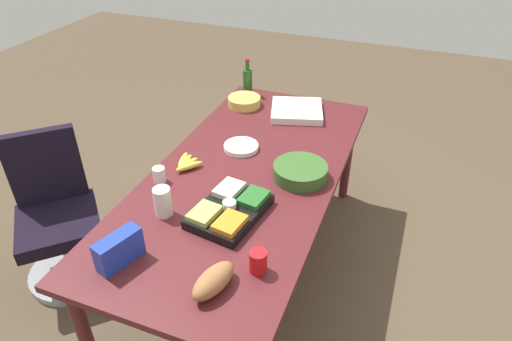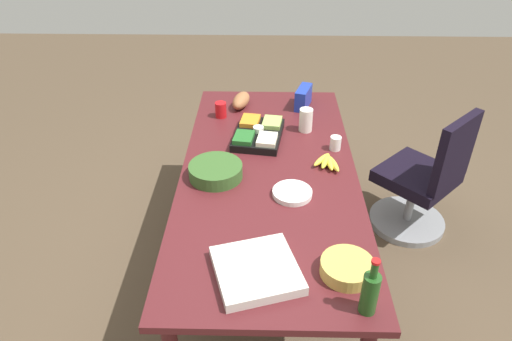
{
  "view_description": "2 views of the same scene",
  "coord_description": "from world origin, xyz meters",
  "px_view_note": "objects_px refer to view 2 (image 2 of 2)",
  "views": [
    {
      "loc": [
        -2.02,
        -0.85,
        2.3
      ],
      "look_at": [
        -0.03,
        -0.08,
        0.85
      ],
      "focal_mm": 31.78,
      "sensor_mm": 36.0,
      "label": 1
    },
    {
      "loc": [
        2.32,
        -0.03,
        2.36
      ],
      "look_at": [
        0.1,
        -0.07,
        0.86
      ],
      "focal_mm": 32.95,
      "sensor_mm": 36.0,
      "label": 2
    }
  ],
  "objects_px": {
    "red_solo_cup": "(221,110)",
    "chip_bag_blue": "(303,97)",
    "paper_plate_stack": "(292,193)",
    "bread_loaf": "(241,100)",
    "veggie_tray": "(258,134)",
    "banana_bunch": "(328,162)",
    "chip_bowl": "(347,268)",
    "conference_table": "(269,181)",
    "wine_bottle": "(370,292)",
    "salad_bowl": "(216,171)",
    "office_chair": "(422,186)",
    "paper_cup": "(335,143)",
    "pizza_box": "(257,270)",
    "mayo_jar": "(306,120)"
  },
  "relations": [
    {
      "from": "red_solo_cup",
      "to": "chip_bag_blue",
      "type": "height_order",
      "value": "chip_bag_blue"
    },
    {
      "from": "paper_plate_stack",
      "to": "bread_loaf",
      "type": "height_order",
      "value": "bread_loaf"
    },
    {
      "from": "veggie_tray",
      "to": "banana_bunch",
      "type": "xyz_separation_m",
      "value": [
        0.32,
        0.42,
        -0.01
      ]
    },
    {
      "from": "paper_plate_stack",
      "to": "chip_bowl",
      "type": "height_order",
      "value": "chip_bowl"
    },
    {
      "from": "banana_bunch",
      "to": "chip_bowl",
      "type": "distance_m",
      "value": 0.89
    },
    {
      "from": "conference_table",
      "to": "bread_loaf",
      "type": "xyz_separation_m",
      "value": [
        -0.86,
        -0.21,
        0.12
      ]
    },
    {
      "from": "banana_bunch",
      "to": "chip_bowl",
      "type": "height_order",
      "value": "chip_bowl"
    },
    {
      "from": "wine_bottle",
      "to": "salad_bowl",
      "type": "xyz_separation_m",
      "value": [
        -0.95,
        -0.71,
        -0.07
      ]
    },
    {
      "from": "office_chair",
      "to": "chip_bag_blue",
      "type": "relative_size",
      "value": 4.48
    },
    {
      "from": "chip_bag_blue",
      "to": "paper_cup",
      "type": "xyz_separation_m",
      "value": [
        0.61,
        0.17,
        -0.03
      ]
    },
    {
      "from": "banana_bunch",
      "to": "salad_bowl",
      "type": "height_order",
      "value": "salad_bowl"
    },
    {
      "from": "office_chair",
      "to": "veggie_tray",
      "type": "height_order",
      "value": "office_chair"
    },
    {
      "from": "bread_loaf",
      "to": "pizza_box",
      "type": "bearing_deg",
      "value": 5.05
    },
    {
      "from": "paper_plate_stack",
      "to": "conference_table",
      "type": "bearing_deg",
      "value": -151.2
    },
    {
      "from": "veggie_tray",
      "to": "pizza_box",
      "type": "height_order",
      "value": "veggie_tray"
    },
    {
      "from": "banana_bunch",
      "to": "paper_cup",
      "type": "height_order",
      "value": "paper_cup"
    },
    {
      "from": "salad_bowl",
      "to": "bread_loaf",
      "type": "height_order",
      "value": "bread_loaf"
    },
    {
      "from": "mayo_jar",
      "to": "banana_bunch",
      "type": "relative_size",
      "value": 0.76
    },
    {
      "from": "chip_bowl",
      "to": "paper_cup",
      "type": "height_order",
      "value": "paper_cup"
    },
    {
      "from": "wine_bottle",
      "to": "veggie_tray",
      "type": "bearing_deg",
      "value": -161.45
    },
    {
      "from": "veggie_tray",
      "to": "pizza_box",
      "type": "distance_m",
      "value": 1.22
    },
    {
      "from": "conference_table",
      "to": "mayo_jar",
      "type": "relative_size",
      "value": 14.15
    },
    {
      "from": "pizza_box",
      "to": "paper_cup",
      "type": "bearing_deg",
      "value": 139.33
    },
    {
      "from": "veggie_tray",
      "to": "chip_bowl",
      "type": "distance_m",
      "value": 1.28
    },
    {
      "from": "mayo_jar",
      "to": "chip_bag_blue",
      "type": "xyz_separation_m",
      "value": [
        -0.37,
        0.01,
        -0.0
      ]
    },
    {
      "from": "wine_bottle",
      "to": "mayo_jar",
      "type": "xyz_separation_m",
      "value": [
        -1.52,
        -0.15,
        -0.03
      ]
    },
    {
      "from": "paper_plate_stack",
      "to": "banana_bunch",
      "type": "bearing_deg",
      "value": 143.62
    },
    {
      "from": "chip_bag_blue",
      "to": "salad_bowl",
      "type": "relative_size",
      "value": 0.7
    },
    {
      "from": "chip_bag_blue",
      "to": "salad_bowl",
      "type": "xyz_separation_m",
      "value": [
        0.94,
        -0.56,
        -0.03
      ]
    },
    {
      "from": "salad_bowl",
      "to": "mayo_jar",
      "type": "bearing_deg",
      "value": 135.54
    },
    {
      "from": "veggie_tray",
      "to": "banana_bunch",
      "type": "bearing_deg",
      "value": 53.27
    },
    {
      "from": "banana_bunch",
      "to": "red_solo_cup",
      "type": "bearing_deg",
      "value": -131.7
    },
    {
      "from": "paper_plate_stack",
      "to": "chip_bowl",
      "type": "bearing_deg",
      "value": 20.64
    },
    {
      "from": "office_chair",
      "to": "chip_bowl",
      "type": "distance_m",
      "value": 1.53
    },
    {
      "from": "conference_table",
      "to": "salad_bowl",
      "type": "bearing_deg",
      "value": -77.96
    },
    {
      "from": "wine_bottle",
      "to": "chip_bag_blue",
      "type": "distance_m",
      "value": 1.9
    },
    {
      "from": "red_solo_cup",
      "to": "banana_bunch",
      "type": "height_order",
      "value": "red_solo_cup"
    },
    {
      "from": "salad_bowl",
      "to": "paper_cup",
      "type": "relative_size",
      "value": 3.47
    },
    {
      "from": "mayo_jar",
      "to": "bread_loaf",
      "type": "relative_size",
      "value": 0.66
    },
    {
      "from": "banana_bunch",
      "to": "chip_bowl",
      "type": "xyz_separation_m",
      "value": [
        0.89,
        -0.01,
        0.01
      ]
    },
    {
      "from": "wine_bottle",
      "to": "paper_cup",
      "type": "relative_size",
      "value": 3.16
    },
    {
      "from": "red_solo_cup",
      "to": "chip_bag_blue",
      "type": "bearing_deg",
      "value": 106.34
    },
    {
      "from": "chip_bowl",
      "to": "conference_table",
      "type": "bearing_deg",
      "value": -156.9
    },
    {
      "from": "veggie_tray",
      "to": "bread_loaf",
      "type": "xyz_separation_m",
      "value": [
        -0.47,
        -0.14,
        0.01
      ]
    },
    {
      "from": "red_solo_cup",
      "to": "salad_bowl",
      "type": "relative_size",
      "value": 0.35
    },
    {
      "from": "office_chair",
      "to": "paper_plate_stack",
      "type": "bearing_deg",
      "value": -55.56
    },
    {
      "from": "paper_plate_stack",
      "to": "veggie_tray",
      "type": "bearing_deg",
      "value": -162.32
    },
    {
      "from": "salad_bowl",
      "to": "bread_loaf",
      "type": "bearing_deg",
      "value": 173.6
    },
    {
      "from": "mayo_jar",
      "to": "bread_loaf",
      "type": "xyz_separation_m",
      "value": [
        -0.36,
        -0.45,
        -0.03
      ]
    },
    {
      "from": "paper_plate_stack",
      "to": "bread_loaf",
      "type": "distance_m",
      "value": 1.15
    }
  ]
}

